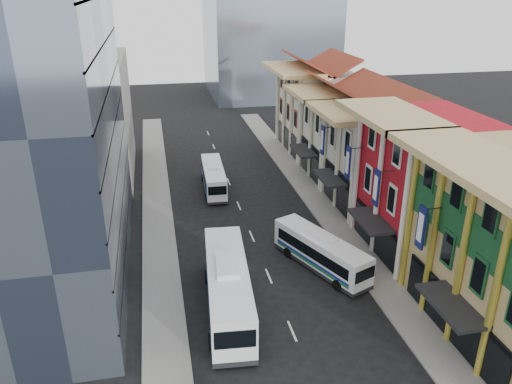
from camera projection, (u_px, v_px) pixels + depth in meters
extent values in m
cube|color=slate|center=(338.00, 227.00, 48.08)|extent=(3.00, 90.00, 0.15)
cube|color=slate|center=(159.00, 244.00, 44.89)|extent=(3.00, 90.00, 0.15)
cube|color=#AA131C|center=(425.00, 185.00, 42.30)|extent=(8.00, 10.00, 12.00)
cube|color=beige|center=(376.00, 160.00, 51.25)|extent=(8.00, 9.00, 10.00)
cube|color=beige|center=(345.00, 135.00, 59.37)|extent=(8.00, 9.00, 10.00)
cube|color=beige|center=(317.00, 111.00, 68.64)|extent=(8.00, 12.00, 11.00)
cube|color=#3C4960|center=(21.00, 89.00, 34.78)|extent=(12.00, 26.00, 30.00)
cube|color=gray|center=(86.00, 119.00, 58.82)|extent=(10.00, 18.00, 14.00)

